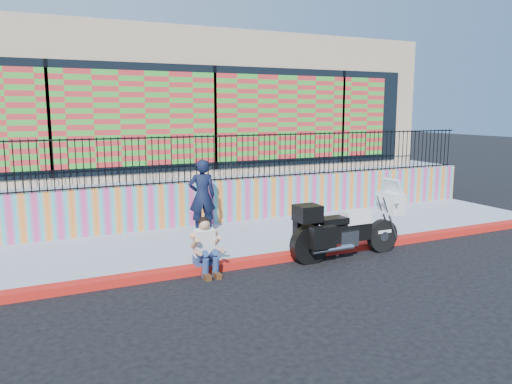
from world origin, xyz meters
TOP-DOWN VIEW (x-y plane):
  - ground at (0.00, 0.00)m, footprint 90.00×90.00m
  - red_curb at (0.00, 0.00)m, footprint 16.00×0.30m
  - sidewalk at (0.00, 1.65)m, footprint 16.00×3.00m
  - mural_wall at (0.00, 3.25)m, footprint 16.00×0.20m
  - metal_fence at (0.00, 3.25)m, footprint 15.80×0.04m
  - elevated_platform at (0.00, 8.35)m, footprint 16.00×10.00m
  - storefront_building at (0.00, 8.13)m, footprint 14.00×8.06m
  - police_motorcycle at (1.16, -0.38)m, footprint 2.58×0.85m
  - police_officer at (-1.01, 2.42)m, footprint 0.71×0.52m
  - seated_man at (-1.84, -0.16)m, footprint 0.54×0.71m

SIDE VIEW (x-z plane):
  - ground at x=0.00m, z-range 0.00..0.00m
  - red_curb at x=0.00m, z-range 0.00..0.15m
  - sidewalk at x=0.00m, z-range 0.00..0.15m
  - seated_man at x=-1.84m, z-range -0.08..0.98m
  - elevated_platform at x=0.00m, z-range 0.00..1.25m
  - police_motorcycle at x=1.16m, z-range -0.13..1.48m
  - mural_wall at x=0.00m, z-range 0.15..1.25m
  - police_officer at x=-1.01m, z-range 0.15..1.92m
  - metal_fence at x=0.00m, z-range 1.25..2.45m
  - storefront_building at x=0.00m, z-range 1.25..5.25m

